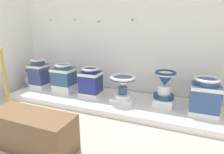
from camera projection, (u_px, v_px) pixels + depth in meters
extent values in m
cube|color=white|center=(119.00, 14.00, 3.17)|extent=(4.33, 0.06, 2.98)
cube|color=white|center=(108.00, 101.00, 3.07)|extent=(3.54, 0.97, 0.10)
cube|color=white|center=(40.00, 85.00, 3.59)|extent=(0.33, 0.29, 0.09)
cube|color=#35457C|center=(39.00, 74.00, 3.53)|extent=(0.31, 0.29, 0.39)
cube|color=white|center=(38.00, 66.00, 3.48)|extent=(0.32, 0.30, 0.05)
cylinder|color=#35457C|center=(38.00, 62.00, 3.46)|extent=(0.25, 0.25, 0.09)
torus|color=white|center=(38.00, 60.00, 3.45)|extent=(0.28, 0.28, 0.04)
cube|color=white|center=(65.00, 88.00, 3.35)|extent=(0.36, 0.29, 0.15)
cube|color=#315882|center=(64.00, 76.00, 3.28)|extent=(0.38, 0.31, 0.31)
cube|color=white|center=(63.00, 70.00, 3.25)|extent=(0.39, 0.32, 0.05)
cylinder|color=#315882|center=(63.00, 66.00, 3.24)|extent=(0.28, 0.28, 0.05)
torus|color=white|center=(63.00, 65.00, 3.23)|extent=(0.30, 0.30, 0.04)
cube|color=white|center=(91.00, 94.00, 3.15)|extent=(0.36, 0.31, 0.08)
cube|color=navy|center=(91.00, 82.00, 3.09)|extent=(0.33, 0.31, 0.36)
cube|color=white|center=(90.00, 74.00, 3.05)|extent=(0.34, 0.31, 0.05)
cylinder|color=navy|center=(90.00, 70.00, 3.04)|extent=(0.28, 0.28, 0.05)
torus|color=white|center=(90.00, 69.00, 3.03)|extent=(0.30, 0.30, 0.04)
cube|color=white|center=(123.00, 99.00, 2.90)|extent=(0.36, 0.28, 0.07)
cylinder|color=white|center=(123.00, 96.00, 2.88)|extent=(0.27, 0.27, 0.06)
cylinder|color=#304E73|center=(123.00, 90.00, 2.85)|extent=(0.14, 0.14, 0.12)
cone|color=white|center=(123.00, 82.00, 2.82)|extent=(0.41, 0.41, 0.16)
cylinder|color=#304E73|center=(123.00, 78.00, 2.80)|extent=(0.40, 0.40, 0.03)
torus|color=white|center=(123.00, 77.00, 2.80)|extent=(0.42, 0.42, 0.04)
cylinder|color=#304E73|center=(123.00, 77.00, 2.80)|extent=(0.29, 0.29, 0.01)
cube|color=white|center=(163.00, 101.00, 2.78)|extent=(0.28, 0.33, 0.11)
cylinder|color=navy|center=(164.00, 96.00, 2.75)|extent=(0.31, 0.31, 0.06)
cylinder|color=white|center=(164.00, 90.00, 2.73)|extent=(0.20, 0.20, 0.14)
cone|color=navy|center=(165.00, 79.00, 2.68)|extent=(0.30, 0.30, 0.20)
cylinder|color=white|center=(165.00, 74.00, 2.66)|extent=(0.30, 0.30, 0.03)
torus|color=navy|center=(165.00, 73.00, 2.65)|extent=(0.32, 0.32, 0.04)
cylinder|color=white|center=(165.00, 73.00, 2.66)|extent=(0.21, 0.21, 0.01)
cube|color=white|center=(202.00, 111.00, 2.50)|extent=(0.37, 0.34, 0.06)
cube|color=#2E4A80|center=(204.00, 97.00, 2.44)|extent=(0.37, 0.33, 0.36)
cube|color=white|center=(206.00, 87.00, 2.40)|extent=(0.38, 0.34, 0.05)
cylinder|color=#2E4A80|center=(207.00, 82.00, 2.38)|extent=(0.30, 0.30, 0.08)
torus|color=white|center=(207.00, 79.00, 2.37)|extent=(0.32, 0.32, 0.04)
cube|color=white|center=(52.00, 22.00, 3.69)|extent=(0.09, 0.01, 0.15)
cube|color=#5B9E4C|center=(51.00, 20.00, 3.69)|extent=(0.02, 0.01, 0.02)
cube|color=white|center=(77.00, 22.00, 3.48)|extent=(0.12, 0.01, 0.14)
cube|color=#5B9E4C|center=(75.00, 20.00, 3.48)|extent=(0.02, 0.01, 0.02)
cube|color=white|center=(101.00, 24.00, 3.31)|extent=(0.09, 0.01, 0.13)
cube|color=slate|center=(99.00, 22.00, 3.31)|extent=(0.02, 0.01, 0.02)
cube|color=white|center=(134.00, 23.00, 3.07)|extent=(0.11, 0.01, 0.16)
cube|color=#5B9E4C|center=(133.00, 20.00, 3.07)|extent=(0.02, 0.01, 0.02)
cylinder|color=navy|center=(32.00, 87.00, 3.87)|extent=(0.17, 0.17, 0.03)
ellipsoid|color=#A0A9CE|center=(31.00, 80.00, 3.83)|extent=(0.26, 0.26, 0.28)
cylinder|color=#A0A9CE|center=(30.00, 72.00, 3.78)|extent=(0.13, 0.13, 0.08)
torus|color=navy|center=(30.00, 70.00, 3.77)|extent=(0.17, 0.17, 0.02)
cylinder|color=gold|center=(11.00, 117.00, 2.59)|extent=(0.22, 0.22, 0.02)
cylinder|color=gold|center=(6.00, 85.00, 2.47)|extent=(0.04, 0.04, 0.93)
sphere|color=gold|center=(0.00, 49.00, 2.33)|extent=(0.06, 0.06, 0.06)
cube|color=brown|center=(32.00, 131.00, 1.90)|extent=(0.96, 0.36, 0.40)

